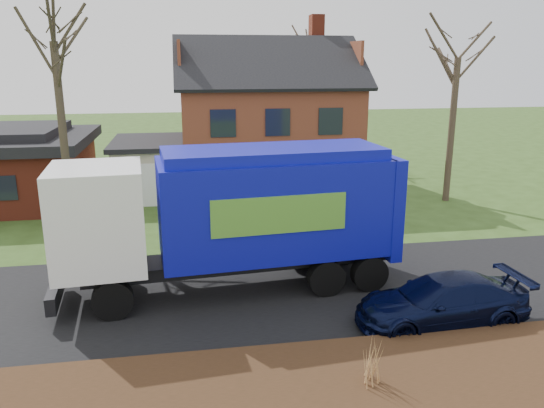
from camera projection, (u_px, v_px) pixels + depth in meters
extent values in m
plane|color=#2E4617|center=(272.00, 292.00, 16.18)|extent=(120.00, 120.00, 0.00)
cube|color=black|center=(272.00, 292.00, 16.18)|extent=(80.00, 7.00, 0.02)
cube|color=black|center=(314.00, 391.00, 11.09)|extent=(80.00, 3.50, 0.30)
cube|color=beige|center=(266.00, 163.00, 29.47)|extent=(9.00, 7.50, 2.70)
cube|color=brown|center=(266.00, 113.00, 28.75)|extent=(9.00, 7.50, 2.80)
cube|color=maroon|center=(316.00, 30.00, 29.05)|extent=(0.70, 0.90, 1.60)
cube|color=beige|center=(151.00, 169.00, 28.02)|extent=(3.50, 5.50, 2.60)
cube|color=black|center=(150.00, 142.00, 27.65)|extent=(3.90, 5.90, 0.24)
cylinder|color=black|center=(113.00, 300.00, 14.37)|extent=(1.15, 0.47, 1.12)
cylinder|color=black|center=(115.00, 269.00, 16.48)|extent=(1.15, 0.47, 1.12)
cylinder|color=black|center=(326.00, 278.00, 15.84)|extent=(1.15, 0.47, 1.12)
cylinder|color=black|center=(303.00, 252.00, 17.95)|extent=(1.15, 0.47, 1.12)
cylinder|color=black|center=(369.00, 273.00, 16.17)|extent=(1.15, 0.47, 1.12)
cylinder|color=black|center=(342.00, 249.00, 18.29)|extent=(1.15, 0.47, 1.12)
cube|color=black|center=(241.00, 260.00, 16.23)|extent=(9.34, 2.07, 0.38)
cube|color=white|center=(98.00, 218.00, 14.83)|extent=(2.69, 2.89, 2.91)
cube|color=black|center=(53.00, 215.00, 14.50)|extent=(0.29, 2.37, 0.97)
cube|color=black|center=(57.00, 288.00, 15.04)|extent=(0.49, 2.71, 0.48)
cube|color=#0D109D|center=(273.00, 206.00, 16.04)|extent=(6.99, 3.25, 2.91)
cube|color=#0D109D|center=(273.00, 153.00, 15.62)|extent=(6.64, 2.90, 0.32)
cube|color=#0D109D|center=(379.00, 202.00, 16.91)|extent=(0.61, 2.77, 3.12)
cube|color=#52902F|center=(280.00, 215.00, 14.70)|extent=(3.87, 0.37, 1.08)
cube|color=#52902F|center=(258.00, 192.00, 17.25)|extent=(3.87, 0.37, 1.08)
imported|color=#A4A7AB|center=(243.00, 223.00, 20.81)|extent=(4.26, 2.03, 1.35)
imported|color=black|center=(441.00, 302.00, 14.02)|extent=(4.69, 2.07, 1.34)
cylinder|color=#3F3626|center=(64.00, 140.00, 21.22)|extent=(0.31, 0.31, 7.56)
cylinder|color=#433628|center=(452.00, 131.00, 25.94)|extent=(0.32, 0.32, 6.98)
cylinder|color=#443328|center=(310.00, 108.00, 36.56)|extent=(0.28, 0.28, 7.41)
cone|color=tan|center=(373.00, 361.00, 10.98)|extent=(0.04, 0.04, 1.04)
cone|color=tan|center=(366.00, 361.00, 10.95)|extent=(0.04, 0.04, 1.04)
cone|color=tan|center=(381.00, 360.00, 11.01)|extent=(0.04, 0.04, 1.04)
cone|color=tan|center=(371.00, 357.00, 11.10)|extent=(0.04, 0.04, 1.04)
cone|color=tan|center=(375.00, 364.00, 10.85)|extent=(0.04, 0.04, 1.04)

